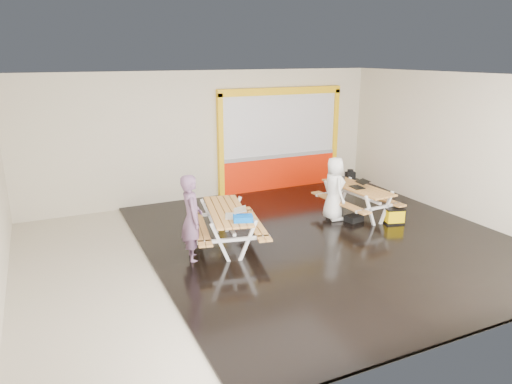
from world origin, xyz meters
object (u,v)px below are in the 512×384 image
picnic_table_right (357,194)px  backpack (350,177)px  person_right (334,189)px  fluke_bag (394,216)px  blue_pouch (243,218)px  laptop_left (235,214)px  picnic_table_left (227,219)px  toolbox (337,176)px  laptop_right (359,185)px  person_left (192,219)px  dark_case (354,218)px

picnic_table_right → backpack: size_ratio=4.92×
picnic_table_right → person_right: person_right is taller
backpack → fluke_bag: 1.92m
blue_pouch → laptop_left: bearing=98.3°
picnic_table_left → fluke_bag: size_ratio=4.72×
toolbox → fluke_bag: size_ratio=0.80×
laptop_right → backpack: bearing=64.4°
person_left → person_right: bearing=-70.0°
backpack → dark_case: (-0.81, -1.34, -0.61)m
picnic_table_left → fluke_bag: bearing=-6.2°
laptop_left → blue_pouch: laptop_left is taller
laptop_right → fluke_bag: size_ratio=0.84×
backpack → person_left: bearing=-160.8°
person_right → backpack: size_ratio=3.60×
backpack → blue_pouch: bearing=-152.0°
picnic_table_right → toolbox: 0.81m
picnic_table_left → blue_pouch: (0.04, -0.75, 0.25)m
person_left → fluke_bag: person_left is taller
blue_pouch → dark_case: bearing=14.2°
person_left → backpack: person_left is taller
laptop_left → backpack: 4.51m
picnic_table_left → fluke_bag: 4.10m
picnic_table_left → blue_pouch: 0.79m
laptop_right → blue_pouch: (-3.55, -1.09, 0.03)m
picnic_table_left → person_right: (2.90, 0.40, 0.19)m
person_right → dark_case: (0.39, -0.33, -0.71)m
picnic_table_right → toolbox: (-0.07, 0.76, 0.27)m
fluke_bag → picnic_table_left: bearing=173.8°
picnic_table_left → laptop_right: size_ratio=5.61×
toolbox → backpack: size_ratio=0.93×
person_right → blue_pouch: bearing=121.5°
laptop_left → picnic_table_right: bearing=13.3°
person_right → fluke_bag: 1.55m
toolbox → dark_case: size_ratio=1.00×
laptop_right → backpack: laptop_right is taller
picnic_table_left → backpack: bearing=19.0°
person_right → toolbox: 1.00m
backpack → fluke_bag: bearing=-91.3°
person_left → backpack: (4.95, 1.73, -0.14)m
laptop_right → fluke_bag: bearing=-59.0°
blue_pouch → fluke_bag: size_ratio=0.75×
picnic_table_left → dark_case: bearing=1.3°
picnic_table_right → dark_case: 0.67m
picnic_table_right → person_left: bearing=-170.7°
person_right → dark_case: 0.87m
picnic_table_left → laptop_left: 0.51m
backpack → person_right: bearing=-139.8°
laptop_left → dark_case: 3.43m
backpack → dark_case: size_ratio=1.08×
laptop_left → person_left: bearing=171.5°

